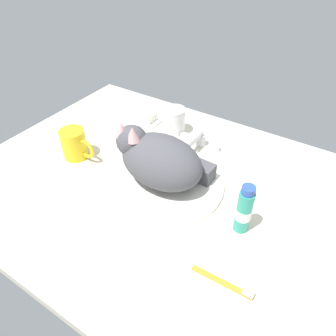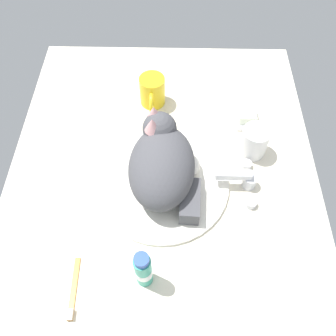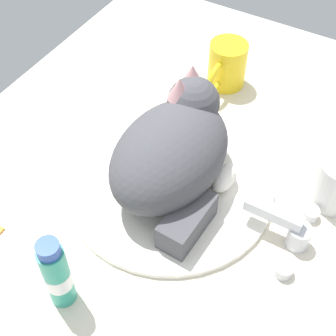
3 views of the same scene
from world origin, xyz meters
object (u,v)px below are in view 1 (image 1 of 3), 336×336
cat (159,159)px  toothbrush (226,283)px  toothpaste_bottle (244,210)px  coffee_mug (75,144)px  faucet (198,140)px  rinse_cup (174,121)px  soap_bar (146,116)px

cat → toothbrush: cat is taller
cat → toothpaste_bottle: 26.09cm
cat → coffee_mug: cat is taller
faucet → cat: 21.54cm
cat → rinse_cup: size_ratio=2.92×
rinse_cup → soap_bar: rinse_cup is taller
faucet → soap_bar: (-22.60, 3.08, -0.13)cm
faucet → cat: size_ratio=0.56×
rinse_cup → toothpaste_bottle: toothpaste_bottle is taller
coffee_mug → rinse_cup: 33.41cm
rinse_cup → toothbrush: rinse_cup is taller
coffee_mug → soap_bar: (6.42, 27.86, -2.12)cm
faucet → coffee_mug: size_ratio=1.22×
coffee_mug → toothpaste_bottle: size_ratio=0.87×
rinse_cup → toothpaste_bottle: bearing=-37.5°
coffee_mug → toothbrush: 59.18cm
coffee_mug → toothpaste_bottle: (53.84, 0.66, 1.67)cm
soap_bar → toothpaste_bottle: bearing=-29.8°
faucet → rinse_cup: (-11.00, 3.36, 1.78)cm
rinse_cup → soap_bar: (-11.60, -0.28, -1.91)cm
toothpaste_bottle → toothbrush: (3.30, -15.48, -5.75)cm
faucet → rinse_cup: 11.64cm
coffee_mug → toothpaste_bottle: bearing=0.7°
faucet → soap_bar: faucet is taller
rinse_cup → toothbrush: bearing=-47.7°
cat → toothpaste_bottle: cat is taller
coffee_mug → toothbrush: bearing=-14.5°
cat → toothbrush: bearing=-32.9°
coffee_mug → rinse_cup: (18.02, 28.14, -0.21)cm
rinse_cup → soap_bar: bearing=-178.6°
toothpaste_bottle → toothbrush: size_ratio=1.00×
cat → faucet: bearing=87.3°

